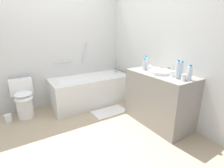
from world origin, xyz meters
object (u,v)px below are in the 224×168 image
at_px(drinking_glass_2, 149,68).
at_px(bathtub, 91,89).
at_px(toilet, 24,99).
at_px(water_bottle_3, 178,70).
at_px(sink_faucet, 169,70).
at_px(drinking_glass_0, 184,77).
at_px(sink_basin, 160,72).
at_px(water_bottle_1, 146,63).
at_px(water_bottle_0, 144,64).
at_px(toilet_paper_roll, 8,118).
at_px(water_bottle_2, 181,70).
at_px(bath_mat, 109,111).
at_px(drinking_glass_1, 173,74).
at_px(water_bottle_4, 190,73).

bearing_deg(drinking_glass_2, bathtub, 118.03).
height_order(toilet, water_bottle_3, water_bottle_3).
relative_size(bathtub, water_bottle_3, 6.24).
height_order(sink_faucet, drinking_glass_2, drinking_glass_2).
bearing_deg(drinking_glass_0, drinking_glass_2, 87.92).
xyz_separation_m(sink_basin, water_bottle_1, (0.04, 0.38, 0.08)).
relative_size(water_bottle_3, drinking_glass_2, 2.93).
bearing_deg(water_bottle_0, water_bottle_1, 33.55).
bearing_deg(sink_basin, water_bottle_1, 83.93).
distance_m(drinking_glass_0, toilet_paper_roll, 2.88).
distance_m(water_bottle_1, drinking_glass_0, 0.83).
bearing_deg(water_bottle_2, water_bottle_0, 97.87).
height_order(water_bottle_1, water_bottle_2, water_bottle_2).
height_order(drinking_glass_2, bath_mat, drinking_glass_2).
relative_size(sink_basin, bath_mat, 0.52).
distance_m(sink_faucet, drinking_glass_0, 0.50).
relative_size(toilet, drinking_glass_0, 7.88).
height_order(bathtub, sink_faucet, bathtub).
bearing_deg(drinking_glass_0, bathtub, 107.53).
xyz_separation_m(sink_basin, water_bottle_0, (-0.04, 0.33, 0.07)).
xyz_separation_m(bath_mat, toilet_paper_roll, (-1.66, 0.60, 0.06)).
bearing_deg(drinking_glass_1, drinking_glass_2, 92.26).
height_order(toilet, bath_mat, toilet).
relative_size(water_bottle_2, toilet_paper_roll, 1.79).
height_order(water_bottle_0, water_bottle_3, water_bottle_3).
height_order(water_bottle_2, toilet_paper_roll, water_bottle_2).
relative_size(toilet, water_bottle_1, 2.99).
xyz_separation_m(bathtub, bath_mat, (0.10, -0.59, -0.30)).
height_order(water_bottle_4, bath_mat, water_bottle_4).
distance_m(drinking_glass_1, toilet_paper_roll, 2.79).
xyz_separation_m(toilet, sink_faucet, (2.06, -1.38, 0.55)).
height_order(sink_basin, bath_mat, sink_basin).
xyz_separation_m(toilet, sink_basin, (1.87, -1.38, 0.53)).
distance_m(sink_faucet, water_bottle_4, 0.49).
bearing_deg(toilet_paper_roll, toilet, 8.88).
bearing_deg(bath_mat, toilet_paper_roll, 160.00).
distance_m(water_bottle_3, water_bottle_4, 0.16).
bearing_deg(water_bottle_1, toilet_paper_roll, 156.27).
relative_size(water_bottle_4, drinking_glass_2, 2.37).
distance_m(water_bottle_3, drinking_glass_0, 0.15).
height_order(sink_faucet, water_bottle_0, water_bottle_0).
distance_m(toilet, sink_basin, 2.38).
distance_m(drinking_glass_0, drinking_glass_1, 0.22).
xyz_separation_m(sink_basin, toilet_paper_roll, (-2.15, 1.34, -0.81)).
distance_m(water_bottle_0, bath_mat, 1.12).
distance_m(water_bottle_2, bath_mat, 1.53).
xyz_separation_m(water_bottle_0, water_bottle_3, (0.02, -0.65, 0.03)).
xyz_separation_m(drinking_glass_1, toilet_paper_roll, (-2.15, 1.57, -0.83)).
distance_m(water_bottle_2, water_bottle_4, 0.13).
bearing_deg(drinking_glass_2, bath_mat, 133.39).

